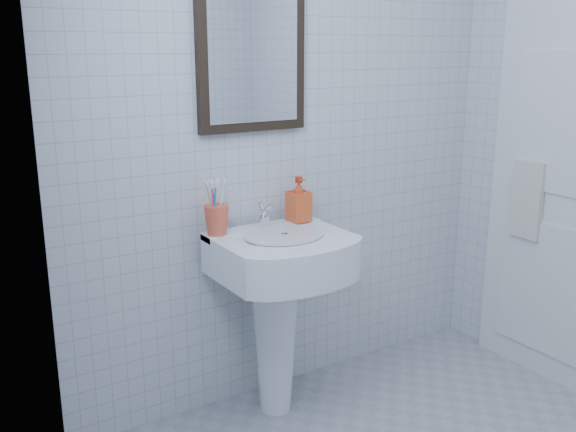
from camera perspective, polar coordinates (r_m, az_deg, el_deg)
wall_back at (r=2.89m, az=0.46°, el=8.09°), size 2.20×0.02×2.50m
wall_left at (r=1.34m, az=-11.22°, el=-0.20°), size 0.02×2.40×2.50m
washbasin at (r=2.77m, az=-0.92°, el=-6.86°), size 0.55×0.40×0.84m
faucet at (r=2.75m, az=-2.04°, el=-0.03°), size 0.05×0.11×0.12m
toothbrush_cup at (r=2.66m, az=-6.35°, el=-0.35°), size 0.11×0.11×0.12m
soap_dispenser at (r=2.84m, az=0.96°, el=1.50°), size 0.09×0.09×0.20m
wall_mirror at (r=2.74m, az=-3.21°, el=13.99°), size 0.50×0.04×0.62m
bathroom_door at (r=3.23m, az=23.47°, el=3.08°), size 0.04×0.80×2.00m
towel_ring at (r=3.29m, az=21.00°, el=4.43°), size 0.01×0.18×0.18m
hand_towel at (r=3.31m, az=20.51°, el=1.35°), size 0.03×0.16×0.38m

